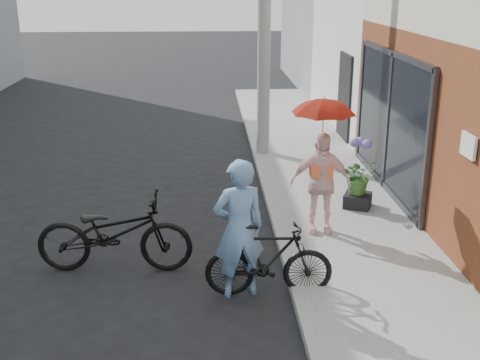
{
  "coord_description": "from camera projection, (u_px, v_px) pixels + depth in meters",
  "views": [
    {
      "loc": [
        -0.14,
        -6.97,
        3.83
      ],
      "look_at": [
        0.31,
        1.14,
        1.1
      ],
      "focal_mm": 45.0,
      "sensor_mm": 36.0,
      "label": 1
    }
  ],
  "objects": [
    {
      "name": "ground",
      "position": [
        221.0,
        288.0,
        7.83
      ],
      "size": [
        80.0,
        80.0,
        0.0
      ],
      "primitive_type": "plane",
      "color": "black",
      "rests_on": "ground"
    },
    {
      "name": "sidewalk",
      "position": [
        346.0,
        222.0,
        9.81
      ],
      "size": [
        2.2,
        24.0,
        0.12
      ],
      "primitive_type": "cube",
      "color": "gray",
      "rests_on": "ground"
    },
    {
      "name": "curb",
      "position": [
        275.0,
        223.0,
        9.75
      ],
      "size": [
        0.12,
        24.0,
        0.12
      ],
      "primitive_type": "cube",
      "color": "#9E9E99",
      "rests_on": "ground"
    },
    {
      "name": "officer",
      "position": [
        239.0,
        229.0,
        7.41
      ],
      "size": [
        0.74,
        0.57,
        1.8
      ],
      "primitive_type": "imported",
      "rotation": [
        0.0,
        0.0,
        3.38
      ],
      "color": "#678DB8",
      "rests_on": "ground"
    },
    {
      "name": "bike_left",
      "position": [
        114.0,
        233.0,
        8.15
      ],
      "size": [
        2.15,
        0.85,
        1.11
      ],
      "primitive_type": "imported",
      "rotation": [
        0.0,
        0.0,
        1.52
      ],
      "color": "black",
      "rests_on": "ground"
    },
    {
      "name": "bike_right",
      "position": [
        269.0,
        260.0,
        7.51
      ],
      "size": [
        1.62,
        0.51,
        0.97
      ],
      "primitive_type": "imported",
      "rotation": [
        0.0,
        0.0,
        1.54
      ],
      "color": "black",
      "rests_on": "ground"
    },
    {
      "name": "kimono_woman",
      "position": [
        320.0,
        183.0,
        9.06
      ],
      "size": [
        0.94,
        0.43,
        1.56
      ],
      "primitive_type": "imported",
      "rotation": [
        0.0,
        0.0,
        -0.06
      ],
      "color": "#FFD6D5",
      "rests_on": "sidewalk"
    },
    {
      "name": "parasol",
      "position": [
        324.0,
        106.0,
        8.68
      ],
      "size": [
        0.9,
        0.9,
        0.79
      ],
      "primitive_type": "imported",
      "color": "red",
      "rests_on": "kimono_woman"
    },
    {
      "name": "planter",
      "position": [
        358.0,
        200.0,
        10.25
      ],
      "size": [
        0.57,
        0.57,
        0.23
      ],
      "primitive_type": "cube",
      "rotation": [
        0.0,
        0.0,
        -0.4
      ],
      "color": "black",
      "rests_on": "sidewalk"
    },
    {
      "name": "potted_plant",
      "position": [
        359.0,
        176.0,
        10.12
      ],
      "size": [
        0.57,
        0.5,
        0.64
      ],
      "primitive_type": "imported",
      "color": "#386629",
      "rests_on": "planter"
    }
  ]
}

